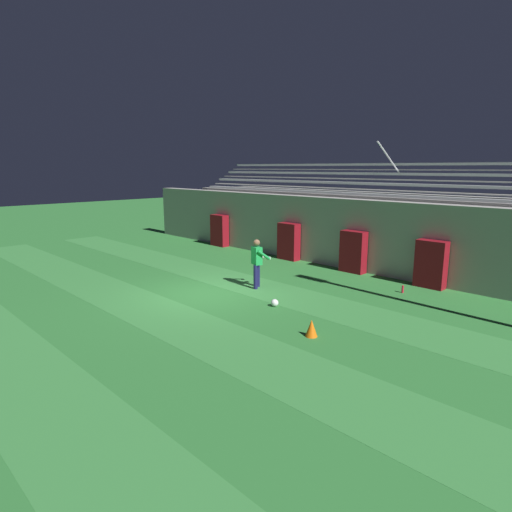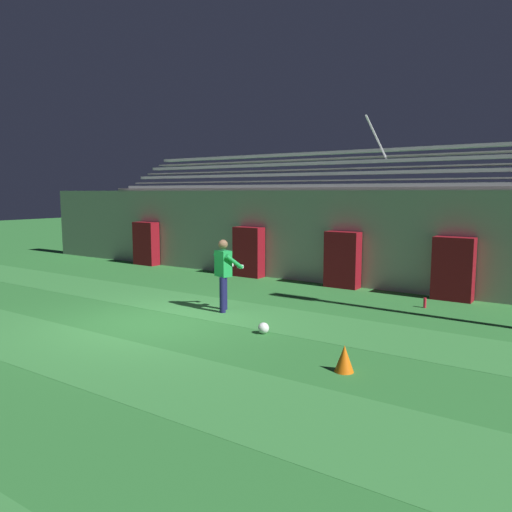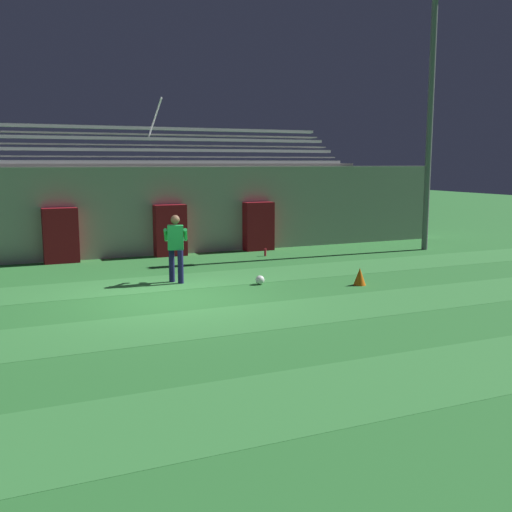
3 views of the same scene
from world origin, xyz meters
TOP-DOWN VIEW (x-y plane):
  - ground_plane at (0.00, 0.00)m, footprint 80.00×80.00m
  - turf_stripe_near at (0.00, -6.00)m, footprint 28.00×1.95m
  - turf_stripe_mid at (0.00, -2.10)m, footprint 28.00×1.95m
  - turf_stripe_far at (0.00, 1.80)m, footprint 28.00×1.95m
  - back_wall at (0.00, 6.50)m, footprint 24.00×0.60m
  - padding_pillar_gate_left at (-1.66, 5.95)m, footprint 1.00×0.44m
  - padding_pillar_gate_right at (1.66, 5.95)m, footprint 1.00×0.44m
  - padding_pillar_far_right at (4.71, 5.95)m, footprint 1.00×0.44m
  - bleacher_stand at (0.00, 8.49)m, footprint 18.00×3.35m
  - floodlight_pole at (9.95, 3.82)m, footprint 0.90×0.36m
  - goalkeeper at (0.61, 1.73)m, footprint 0.69×0.67m
  - soccer_ball at (2.40, 0.68)m, footprint 0.22×0.22m
  - traffic_cone at (4.57, -0.36)m, footprint 0.30×0.30m
  - water_bottle at (4.38, 4.69)m, footprint 0.07×0.07m

SIDE VIEW (x-z plane):
  - ground_plane at x=0.00m, z-range 0.00..0.00m
  - turf_stripe_near at x=0.00m, z-range 0.00..0.01m
  - turf_stripe_mid at x=0.00m, z-range 0.00..0.01m
  - turf_stripe_far at x=0.00m, z-range 0.00..0.01m
  - soccer_ball at x=2.40m, z-range 0.00..0.22m
  - water_bottle at x=4.38m, z-range 0.00..0.24m
  - traffic_cone at x=4.57m, z-range 0.00..0.42m
  - padding_pillar_gate_left at x=-1.66m, z-range 0.00..1.62m
  - padding_pillar_gate_right at x=1.66m, z-range 0.00..1.62m
  - padding_pillar_far_right at x=4.71m, z-range 0.00..1.62m
  - goalkeeper at x=0.61m, z-range 0.12..1.79m
  - back_wall at x=0.00m, z-range 0.00..2.80m
  - bleacher_stand at x=0.00m, z-range -1.01..4.01m
  - floodlight_pole at x=9.95m, z-range 1.09..9.83m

